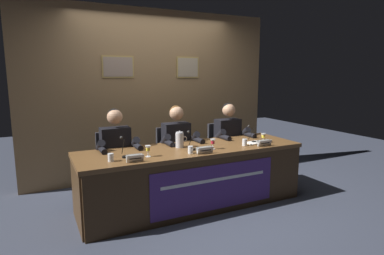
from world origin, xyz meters
TOP-DOWN VIEW (x-y plane):
  - ground_plane at (0.00, 0.00)m, footprint 12.00×12.00m
  - wall_back_panelled at (-0.00, 1.37)m, footprint 3.98×0.14m
  - conference_table at (0.00, -0.11)m, footprint 2.78×0.85m
  - chair_left at (-0.83, 0.61)m, footprint 0.44×0.45m
  - panelist_left at (-0.83, 0.41)m, footprint 0.51×0.48m
  - nameplate_left at (-0.82, -0.32)m, footprint 0.18×0.06m
  - juice_glass_left at (-0.63, -0.18)m, footprint 0.06×0.06m
  - water_cup_left at (-1.04, -0.20)m, footprint 0.06×0.06m
  - microphone_left at (-0.87, -0.07)m, footprint 0.06×0.17m
  - chair_center at (0.00, 0.61)m, footprint 0.44×0.45m
  - panelist_center at (0.00, 0.41)m, footprint 0.51×0.48m
  - nameplate_center at (-0.00, -0.33)m, footprint 0.20×0.06m
  - juice_glass_center at (0.19, -0.19)m, footprint 0.06×0.06m
  - water_cup_center at (-0.15, -0.26)m, footprint 0.06×0.06m
  - microphone_center at (-0.05, -0.09)m, footprint 0.06×0.17m
  - chair_right at (0.83, 0.61)m, footprint 0.44×0.45m
  - panelist_right at (0.83, 0.41)m, footprint 0.51×0.48m
  - nameplate_right at (0.85, -0.33)m, footprint 0.20×0.06m
  - juice_glass_right at (0.97, -0.16)m, footprint 0.06×0.06m
  - water_cup_right at (0.64, -0.20)m, footprint 0.06×0.06m
  - microphone_right at (0.86, -0.07)m, footprint 0.06×0.17m
  - water_pitcher_central at (-0.13, 0.08)m, footprint 0.15×0.10m
  - document_stack_right at (0.84, -0.13)m, footprint 0.24×0.19m

SIDE VIEW (x-z plane):
  - ground_plane at x=0.00m, z-range 0.00..0.00m
  - chair_left at x=-0.83m, z-range -0.02..0.87m
  - chair_center at x=0.00m, z-range -0.02..0.87m
  - chair_right at x=0.83m, z-range -0.02..0.87m
  - conference_table at x=0.00m, z-range 0.13..0.87m
  - panelist_left at x=-0.83m, z-range 0.09..1.30m
  - panelist_center at x=0.00m, z-range 0.09..1.30m
  - panelist_right at x=0.83m, z-range 0.09..1.30m
  - document_stack_right at x=0.84m, z-range 0.73..0.75m
  - water_cup_left at x=-1.04m, z-range 0.73..0.81m
  - water_cup_center at x=-0.15m, z-range 0.73..0.81m
  - water_cup_right at x=0.64m, z-range 0.73..0.81m
  - nameplate_left at x=-0.82m, z-range 0.74..0.81m
  - nameplate_center at x=0.00m, z-range 0.74..0.81m
  - nameplate_right at x=0.85m, z-range 0.74..0.81m
  - microphone_left at x=-0.87m, z-range 0.70..0.92m
  - microphone_center at x=-0.05m, z-range 0.70..0.92m
  - microphone_right at x=0.86m, z-range 0.70..0.92m
  - juice_glass_left at x=-0.63m, z-range 0.76..0.88m
  - juice_glass_center at x=0.19m, z-range 0.76..0.88m
  - juice_glass_right at x=0.97m, z-range 0.76..0.88m
  - water_pitcher_central at x=-0.13m, z-range 0.72..0.93m
  - wall_back_panelled at x=0.00m, z-range 0.00..2.60m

